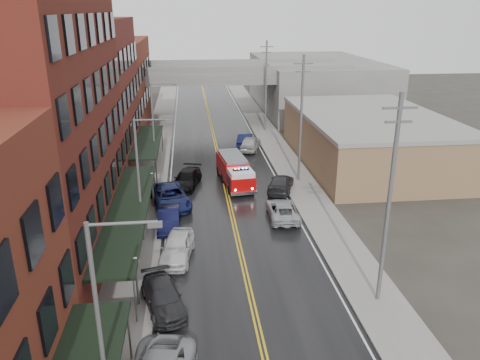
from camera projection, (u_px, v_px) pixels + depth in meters
road at (229, 204)px, 40.14m from camera, size 11.00×160.00×0.02m
sidewalk_left at (143, 207)px, 39.36m from camera, size 3.00×160.00×0.15m
sidewalk_right at (312, 200)px, 40.89m from camera, size 3.00×160.00×0.15m
curb_left at (163, 207)px, 39.53m from camera, size 0.30×160.00×0.15m
curb_right at (294, 201)px, 40.71m from camera, size 0.30×160.00×0.15m
brick_building_b at (26, 125)px, 29.13m from camera, size 9.00×20.00×18.00m
brick_building_c at (85, 99)px, 45.97m from camera, size 9.00×15.00×15.00m
brick_building_far at (112, 86)px, 62.82m from camera, size 9.00×20.00×12.00m
tan_building at (369, 140)px, 50.29m from camera, size 14.00×22.00×5.00m
right_far_block at (315, 84)px, 77.98m from camera, size 18.00×30.00×8.00m
awning_1 at (129, 209)px, 31.80m from camera, size 2.60×18.00×3.09m
awning_2 at (148, 141)px, 48.13m from camera, size 2.60×13.00×3.09m
globe_lamp_1 at (136, 270)px, 25.62m from camera, size 0.44×0.44×3.12m
globe_lamp_2 at (152, 182)px, 38.68m from camera, size 0.44×0.44×3.12m
street_lamp_0 at (105, 316)px, 17.15m from camera, size 2.64×0.22×9.00m
street_lamp_1 at (142, 173)px, 32.08m from camera, size 2.64×0.22×9.00m
street_lamp_2 at (155, 121)px, 47.01m from camera, size 2.64×0.22×9.00m
utility_pole_0 at (389, 200)px, 24.73m from camera, size 1.80×0.24×12.00m
utility_pole_1 at (301, 118)px, 43.40m from camera, size 1.80×0.24×12.00m
utility_pole_2 at (266, 85)px, 62.06m from camera, size 1.80×0.24×12.00m
overpass at (209, 81)px, 67.95m from camera, size 40.00×10.00×7.50m
fire_truck at (235, 171)px, 44.20m from camera, size 3.55×7.37×2.61m
parked_car_left_3 at (163, 297)px, 26.05m from camera, size 3.06×5.05×1.37m
parked_car_left_4 at (177, 247)px, 31.20m from camera, size 2.67×5.08×1.65m
parked_car_left_5 at (169, 219)px, 35.61m from camera, size 1.63×4.58×1.50m
parked_car_left_6 at (170, 197)px, 39.61m from camera, size 4.05×6.48×1.67m
parked_car_left_7 at (187, 179)px, 43.99m from camera, size 3.33×5.57×1.51m
parked_car_right_0 at (283, 210)px, 37.31m from camera, size 2.53×5.09×1.39m
parked_car_right_1 at (281, 183)px, 42.92m from camera, size 3.51×5.36×1.44m
parked_car_right_2 at (250, 143)px, 55.39m from camera, size 3.35×5.29×1.68m
parked_car_right_3 at (246, 140)px, 56.85m from camera, size 2.76×5.22×1.64m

